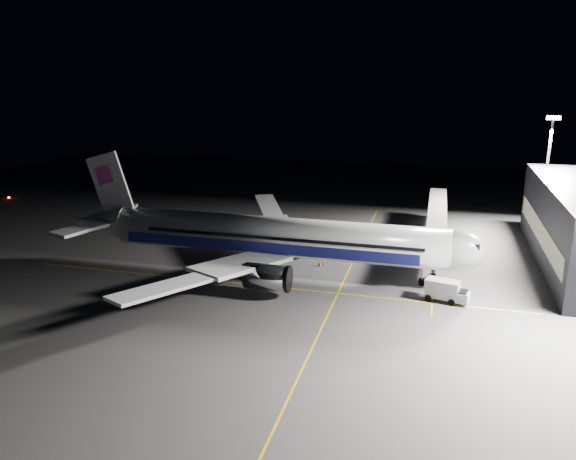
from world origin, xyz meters
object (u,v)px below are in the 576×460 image
(airliner, at_px, (270,237))
(safety_cone_c, at_px, (254,258))
(safety_cone_a, at_px, (324,263))
(baggage_tug, at_px, (285,235))
(jet_bridge, at_px, (437,220))
(service_truck, at_px, (446,290))
(safety_cone_b, at_px, (320,263))
(floodlight_mast_north, at_px, (547,164))

(airliner, distance_m, safety_cone_c, 7.31)
(safety_cone_a, bearing_deg, baggage_tug, 130.34)
(airliner, bearing_deg, baggage_tug, 97.36)
(jet_bridge, bearing_deg, baggage_tug, -173.95)
(service_truck, height_order, safety_cone_c, service_truck)
(service_truck, xyz_separation_m, safety_cone_b, (-18.17, 8.92, -1.12))
(safety_cone_a, bearing_deg, safety_cone_b, -126.76)
(jet_bridge, distance_m, baggage_tug, 25.47)
(safety_cone_b, bearing_deg, service_truck, -26.14)
(service_truck, bearing_deg, safety_cone_c, 175.35)
(jet_bridge, bearing_deg, safety_cone_c, -152.31)
(service_truck, height_order, safety_cone_a, service_truck)
(baggage_tug, relative_size, safety_cone_b, 4.62)
(safety_cone_a, bearing_deg, floodlight_mast_north, 38.72)
(jet_bridge, height_order, safety_cone_a, jet_bridge)
(floodlight_mast_north, distance_m, safety_cone_a, 45.23)
(safety_cone_b, bearing_deg, airliner, -148.53)
(baggage_tug, distance_m, safety_cone_c, 11.54)
(floodlight_mast_north, bearing_deg, safety_cone_c, -148.00)
(safety_cone_a, distance_m, safety_cone_b, 0.91)
(safety_cone_c, bearing_deg, safety_cone_b, 0.00)
(floodlight_mast_north, bearing_deg, safety_cone_a, -141.28)
(service_truck, xyz_separation_m, safety_cone_a, (-17.62, 9.64, -1.21))
(airliner, xyz_separation_m, safety_cone_c, (-3.71, 4.00, -4.87))
(safety_cone_b, height_order, safety_cone_c, safety_cone_b)
(baggage_tug, xyz_separation_m, safety_cone_c, (-1.72, -11.40, -0.61))
(floodlight_mast_north, height_order, safety_cone_a, floodlight_mast_north)
(airliner, distance_m, safety_cone_b, 9.05)
(airliner, height_order, service_truck, airliner)
(floodlight_mast_north, height_order, baggage_tug, floodlight_mast_north)
(baggage_tug, bearing_deg, safety_cone_b, -69.89)
(jet_bridge, height_order, floodlight_mast_north, floodlight_mast_north)
(airliner, bearing_deg, floodlight_mast_north, 37.91)
(safety_cone_a, bearing_deg, airliner, -146.26)
(floodlight_mast_north, relative_size, safety_cone_c, 35.83)
(jet_bridge, relative_size, baggage_tug, 10.83)
(safety_cone_b, distance_m, safety_cone_c, 10.24)
(floodlight_mast_north, xyz_separation_m, safety_cone_b, (-34.54, -27.99, -12.03))
(safety_cone_b, bearing_deg, baggage_tug, 126.78)
(jet_bridge, bearing_deg, airliner, -141.96)
(safety_cone_a, xyz_separation_m, safety_cone_b, (-0.54, -0.73, 0.08))
(service_truck, bearing_deg, floodlight_mast_north, 78.85)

